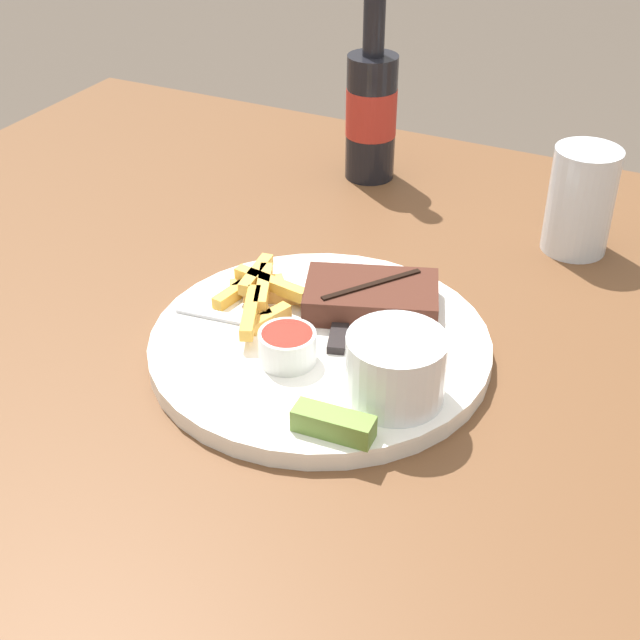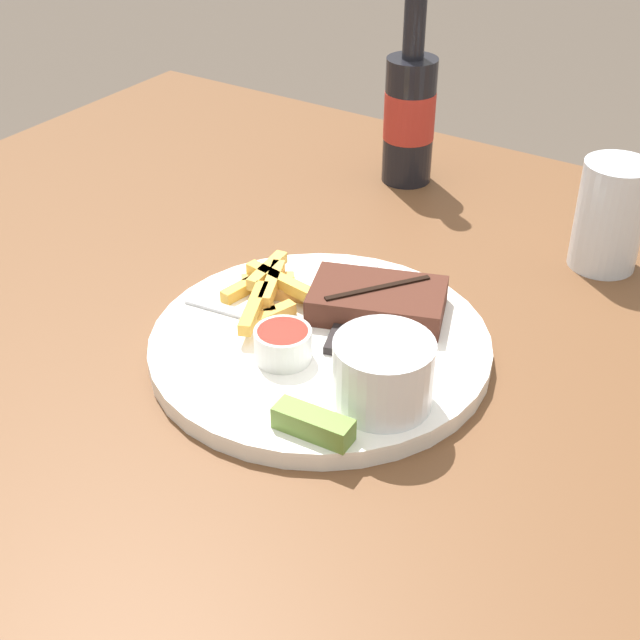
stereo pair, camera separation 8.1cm
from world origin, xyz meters
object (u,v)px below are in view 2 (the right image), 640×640
steak_portion (377,301)px  pickle_spear (313,424)px  fork_utensil (241,314)px  dinner_plate (320,346)px  knife_utensil (348,314)px  coleslaw_cup (383,370)px  drinking_glass (610,216)px  beer_bottle (410,112)px  dipping_sauce_cup (283,343)px

steak_portion → pickle_spear: steak_portion is taller
fork_utensil → dinner_plate: bearing=-0.0°
steak_portion → knife_utensil: steak_portion is taller
knife_utensil → coleslaw_cup: bearing=-154.3°
steak_portion → fork_utensil: (-0.11, -0.08, -0.01)m
coleslaw_cup → drinking_glass: (0.07, 0.36, 0.01)m
dinner_plate → steak_portion: steak_portion is taller
knife_utensil → pickle_spear: bearing=-176.2°
fork_utensil → steak_portion: bearing=28.8°
pickle_spear → dinner_plate: bearing=120.7°
beer_bottle → pickle_spear: bearing=-69.6°
knife_utensil → fork_utensil: bearing=103.6°
steak_portion → knife_utensil: 0.03m
dipping_sauce_cup → dinner_plate: bearing=76.6°
dipping_sauce_cup → knife_utensil: size_ratio=0.32×
steak_portion → fork_utensil: bearing=-144.1°
dinner_plate → dipping_sauce_cup: size_ratio=6.15×
dinner_plate → coleslaw_cup: 0.11m
beer_bottle → dinner_plate: bearing=-73.1°
coleslaw_cup → pickle_spear: (-0.03, -0.07, -0.02)m
steak_portion → beer_bottle: bearing=113.7°
dinner_plate → knife_utensil: 0.05m
dinner_plate → drinking_glass: 0.35m
coleslaw_cup → pickle_spear: 0.07m
dipping_sauce_cup → knife_utensil: dipping_sauce_cup is taller
dipping_sauce_cup → pickle_spear: dipping_sauce_cup is taller
steak_portion → drinking_glass: bearing=59.1°
dipping_sauce_cup → drinking_glass: size_ratio=0.43×
pickle_spear → knife_utensil: (-0.06, 0.16, -0.01)m
knife_utensil → dipping_sauce_cup: bearing=152.6°
fork_utensil → knife_utensil: knife_utensil is taller
pickle_spear → knife_utensil: pickle_spear is taller
beer_bottle → drinking_glass: 0.29m
dinner_plate → pickle_spear: size_ratio=4.68×
dipping_sauce_cup → beer_bottle: 0.44m
beer_bottle → drinking_glass: (0.28, -0.08, -0.03)m
dipping_sauce_cup → knife_utensil: (0.01, 0.09, -0.01)m
knife_utensil → beer_bottle: beer_bottle is taller
dinner_plate → fork_utensil: 0.08m
dinner_plate → coleslaw_cup: size_ratio=3.77×
dinner_plate → dipping_sauce_cup: dipping_sauce_cup is taller
dinner_plate → steak_portion: bearing=71.2°
knife_utensil → beer_bottle: (-0.12, 0.34, 0.07)m
steak_portion → knife_utensil: bearing=-130.6°
drinking_glass → dipping_sauce_cup: bearing=-116.7°
fork_utensil → drinking_glass: 0.40m
fork_utensil → drinking_glass: drinking_glass is taller
coleslaw_cup → beer_bottle: bearing=116.0°
coleslaw_cup → fork_utensil: bearing=167.5°
fork_utensil → drinking_glass: bearing=44.7°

